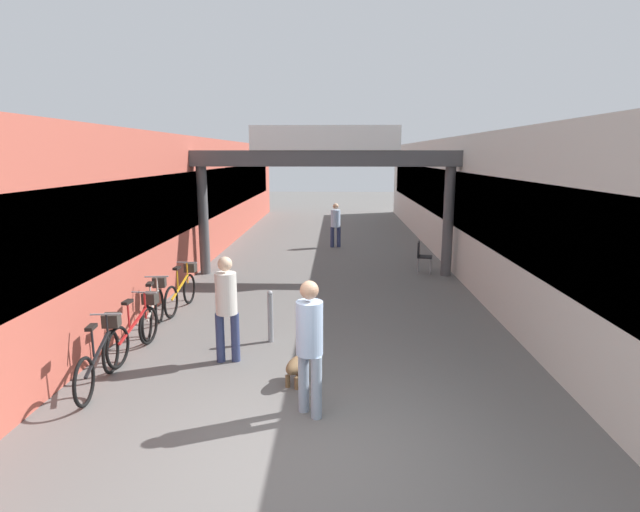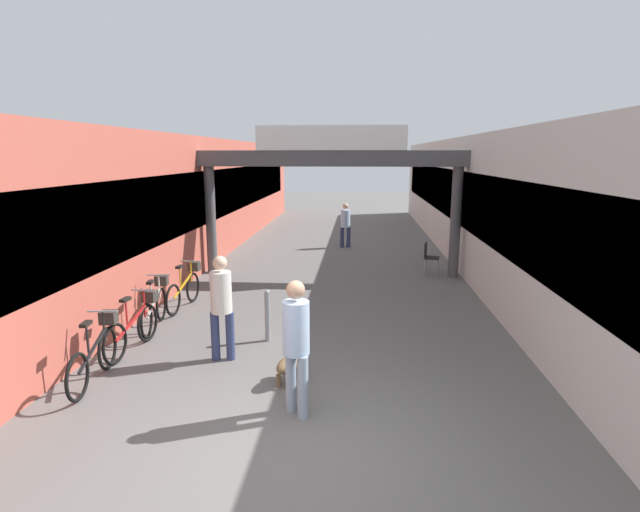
# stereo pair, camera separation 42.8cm
# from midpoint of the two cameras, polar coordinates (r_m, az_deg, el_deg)

# --- Properties ---
(ground_plane) EXTENTS (80.00, 80.00, 0.00)m
(ground_plane) POSITION_cam_midpoint_polar(r_m,az_deg,el_deg) (5.97, -3.90, -21.92)
(ground_plane) COLOR #605E5B
(storefront_left) EXTENTS (3.00, 26.00, 3.78)m
(storefront_left) POSITION_cam_midpoint_polar(r_m,az_deg,el_deg) (16.97, -17.56, 6.28)
(storefront_left) COLOR #B25142
(storefront_left) RESTS_ON ground_plane
(storefront_right) EXTENTS (3.00, 26.00, 3.78)m
(storefront_right) POSITION_cam_midpoint_polar(r_m,az_deg,el_deg) (16.64, 17.91, 6.17)
(storefront_right) COLOR beige
(storefront_right) RESTS_ON ground_plane
(arcade_sign_gateway) EXTENTS (7.40, 0.47, 4.03)m
(arcade_sign_gateway) POSITION_cam_midpoint_polar(r_m,az_deg,el_deg) (13.51, -0.36, 9.76)
(arcade_sign_gateway) COLOR #4C4C4F
(arcade_sign_gateway) RESTS_ON ground_plane
(pedestrian_with_dog) EXTENTS (0.48, 0.48, 1.77)m
(pedestrian_with_dog) POSITION_cam_midpoint_polar(r_m,az_deg,el_deg) (6.32, -3.14, -9.48)
(pedestrian_with_dog) COLOR #8C9EB2
(pedestrian_with_dog) RESTS_ON ground_plane
(pedestrian_companion) EXTENTS (0.39, 0.38, 1.73)m
(pedestrian_companion) POSITION_cam_midpoint_polar(r_m,az_deg,el_deg) (8.10, -12.15, -5.20)
(pedestrian_companion) COLOR navy
(pedestrian_companion) RESTS_ON ground_plane
(pedestrian_carrying_crate) EXTENTS (0.40, 0.40, 1.58)m
(pedestrian_carrying_crate) POSITION_cam_midpoint_polar(r_m,az_deg,el_deg) (17.89, 1.10, 3.86)
(pedestrian_carrying_crate) COLOR navy
(pedestrian_carrying_crate) RESTS_ON ground_plane
(dog_on_leash) EXTENTS (0.44, 0.66, 0.46)m
(dog_on_leash) POSITION_cam_midpoint_polar(r_m,az_deg,el_deg) (7.47, -4.12, -12.19)
(dog_on_leash) COLOR brown
(dog_on_leash) RESTS_ON ground_plane
(bicycle_black_nearest) EXTENTS (0.46, 1.69, 0.98)m
(bicycle_black_nearest) POSITION_cam_midpoint_polar(r_m,az_deg,el_deg) (8.06, -25.21, -10.32)
(bicycle_black_nearest) COLOR black
(bicycle_black_nearest) RESTS_ON ground_plane
(bicycle_red_second) EXTENTS (0.46, 1.69, 0.98)m
(bicycle_red_second) POSITION_cam_midpoint_polar(r_m,az_deg,el_deg) (9.06, -21.50, -7.64)
(bicycle_red_second) COLOR black
(bicycle_red_second) RESTS_ON ground_plane
(bicycle_silver_third) EXTENTS (0.46, 1.68, 0.98)m
(bicycle_silver_third) POSITION_cam_midpoint_polar(r_m,az_deg,el_deg) (10.09, -19.57, -5.56)
(bicycle_silver_third) COLOR black
(bicycle_silver_third) RESTS_ON ground_plane
(bicycle_orange_farthest) EXTENTS (0.46, 1.69, 0.98)m
(bicycle_orange_farthest) POSITION_cam_midpoint_polar(r_m,az_deg,el_deg) (11.22, -16.52, -3.66)
(bicycle_orange_farthest) COLOR black
(bicycle_orange_farthest) RESTS_ON ground_plane
(bollard_post_metal) EXTENTS (0.10, 0.10, 0.95)m
(bollard_post_metal) POSITION_cam_midpoint_polar(r_m,az_deg,el_deg) (8.96, -7.06, -6.81)
(bollard_post_metal) COLOR gray
(bollard_post_metal) RESTS_ON ground_plane
(cafe_chair_black_nearer) EXTENTS (0.48, 0.48, 0.89)m
(cafe_chair_black_nearer) POSITION_cam_midpoint_polar(r_m,az_deg,el_deg) (14.23, 10.74, 0.20)
(cafe_chair_black_nearer) COLOR gray
(cafe_chair_black_nearer) RESTS_ON ground_plane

